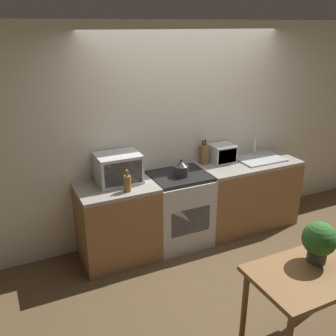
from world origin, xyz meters
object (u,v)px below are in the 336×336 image
Objects in this scene: bottle at (127,183)px; toaster_oven at (222,153)px; microwave at (118,168)px; kettle at (181,169)px; stove_range at (179,209)px; dining_table at (311,282)px.

bottle is 1.43m from toaster_oven.
microwave is 1.40m from toaster_oven.
kettle is 0.86× the size of bottle.
stove_range is at bearing 95.52° from kettle.
toaster_oven is at bearing 76.89° from dining_table.
dining_table is (0.21, -1.89, 0.19)m from stove_range.
kettle is at bearing -163.76° from toaster_oven.
microwave reaches higher than kettle.
microwave reaches higher than toaster_oven.
bottle is at bearing -166.43° from toaster_oven.
toaster_oven is (0.69, 0.20, 0.02)m from kettle.
microwave is (-0.71, 0.10, 0.62)m from stove_range.
dining_table is at bearing -61.87° from bottle.
stove_range is 1.92m from dining_table.
microwave is at bearing -177.65° from toaster_oven.
toaster_oven is at bearing 12.82° from stove_range.
dining_table is at bearing -65.20° from microwave.
stove_range reaches higher than dining_table.
bottle is at bearing -169.08° from kettle.
stove_range is 3.74× the size of bottle.
kettle is 0.69× the size of toaster_oven.
toaster_oven reaches higher than kettle.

